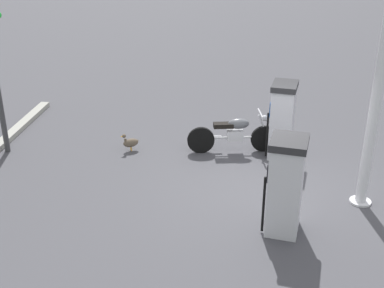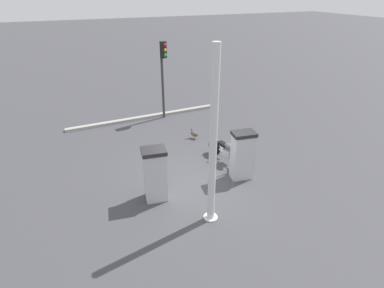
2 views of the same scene
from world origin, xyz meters
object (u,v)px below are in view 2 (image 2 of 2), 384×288
motorcycle_near_pump (227,152)px  canopy_support_pole (213,145)px  wandering_duck (194,134)px  fuel_pump_far (155,174)px  roadside_traffic_light (163,67)px  fuel_pump_near (242,155)px

motorcycle_near_pump → canopy_support_pole: bearing=143.0°
wandering_duck → canopy_support_pole: bearing=161.7°
fuel_pump_far → motorcycle_near_pump: 3.21m
roadside_traffic_light → motorcycle_near_pump: bearing=-172.3°
roadside_traffic_light → canopy_support_pole: bearing=170.9°
fuel_pump_near → motorcycle_near_pump: size_ratio=0.83×
motorcycle_near_pump → fuel_pump_far: bearing=108.9°
fuel_pump_near → wandering_duck: bearing=4.3°
motorcycle_near_pump → canopy_support_pole: (-2.50, 1.89, 1.85)m
motorcycle_near_pump → roadside_traffic_light: bearing=7.7°
fuel_pump_near → wandering_duck: fuel_pump_near is taller
fuel_pump_far → wandering_duck: bearing=-39.0°
motorcycle_near_pump → wandering_duck: motorcycle_near_pump is taller
fuel_pump_far → motorcycle_near_pump: fuel_pump_far is taller
fuel_pump_near → wandering_duck: (3.36, 0.25, -0.64)m
canopy_support_pole → fuel_pump_near: bearing=-51.5°
wandering_duck → canopy_support_pole: 5.51m
fuel_pump_near → wandering_duck: 3.43m
fuel_pump_near → motorcycle_near_pump: fuel_pump_near is taller
motorcycle_near_pump → canopy_support_pole: canopy_support_pole is taller
fuel_pump_far → fuel_pump_near: bearing=-90.0°
fuel_pump_near → fuel_pump_far: fuel_pump_far is taller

